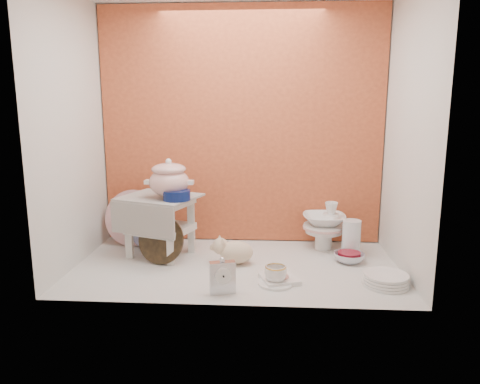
% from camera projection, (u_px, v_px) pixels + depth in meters
% --- Properties ---
extents(ground, '(1.80, 1.80, 0.00)m').
position_uv_depth(ground, '(236.00, 266.00, 2.52)').
color(ground, silver).
rests_on(ground, ground).
extents(niche_shell, '(1.86, 1.03, 1.53)m').
position_uv_depth(niche_shell, '(238.00, 97.00, 2.51)').
color(niche_shell, '#CB5C32').
rests_on(niche_shell, ground).
extents(step_stool, '(0.52, 0.48, 0.36)m').
position_uv_depth(step_stool, '(160.00, 226.00, 2.67)').
color(step_stool, silver).
rests_on(step_stool, ground).
extents(soup_tureen, '(0.28, 0.28, 0.23)m').
position_uv_depth(soup_tureen, '(169.00, 178.00, 2.57)').
color(soup_tureen, white).
rests_on(soup_tureen, step_stool).
extents(cobalt_bowl, '(0.17, 0.17, 0.06)m').
position_uv_depth(cobalt_bowl, '(177.00, 195.00, 2.53)').
color(cobalt_bowl, '#0A184F').
rests_on(cobalt_bowl, step_stool).
extents(floral_platter, '(0.37, 0.13, 0.35)m').
position_uv_depth(floral_platter, '(133.00, 218.00, 2.87)').
color(floral_platter, silver).
rests_on(floral_platter, ground).
extents(blue_white_vase, '(0.28, 0.28, 0.23)m').
position_uv_depth(blue_white_vase, '(148.00, 228.00, 2.85)').
color(blue_white_vase, silver).
rests_on(blue_white_vase, ground).
extents(lacquer_tray, '(0.29, 0.15, 0.27)m').
position_uv_depth(lacquer_tray, '(161.00, 240.00, 2.54)').
color(lacquer_tray, black).
rests_on(lacquer_tray, ground).
extents(mantel_clock, '(0.13, 0.07, 0.18)m').
position_uv_depth(mantel_clock, '(222.00, 276.00, 2.14)').
color(mantel_clock, silver).
rests_on(mantel_clock, ground).
extents(plush_pig, '(0.29, 0.25, 0.14)m').
position_uv_depth(plush_pig, '(236.00, 252.00, 2.54)').
color(plush_pig, beige).
rests_on(plush_pig, ground).
extents(teacup_saucer, '(0.19, 0.19, 0.01)m').
position_uv_depth(teacup_saucer, '(275.00, 283.00, 2.26)').
color(teacup_saucer, white).
rests_on(teacup_saucer, ground).
extents(gold_rim_teacup, '(0.15, 0.15, 0.09)m').
position_uv_depth(gold_rim_teacup, '(276.00, 274.00, 2.25)').
color(gold_rim_teacup, white).
rests_on(gold_rim_teacup, teacup_saucer).
extents(lattice_dish, '(0.23, 0.23, 0.02)m').
position_uv_depth(lattice_dish, '(279.00, 279.00, 2.30)').
color(lattice_dish, white).
rests_on(lattice_dish, ground).
extents(dinner_plate_stack, '(0.30, 0.30, 0.06)m').
position_uv_depth(dinner_plate_stack, '(386.00, 279.00, 2.25)').
color(dinner_plate_stack, white).
rests_on(dinner_plate_stack, ground).
extents(crystal_bowl, '(0.18, 0.18, 0.05)m').
position_uv_depth(crystal_bowl, '(349.00, 258.00, 2.57)').
color(crystal_bowl, silver).
rests_on(crystal_bowl, ground).
extents(clear_glass_vase, '(0.11, 0.11, 0.22)m').
position_uv_depth(clear_glass_vase, '(351.00, 238.00, 2.67)').
color(clear_glass_vase, silver).
rests_on(clear_glass_vase, ground).
extents(porcelain_tower, '(0.29, 0.29, 0.30)m').
position_uv_depth(porcelain_tower, '(324.00, 225.00, 2.79)').
color(porcelain_tower, white).
rests_on(porcelain_tower, ground).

